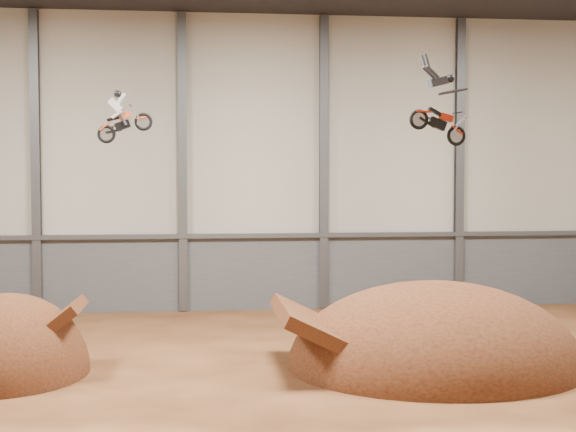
# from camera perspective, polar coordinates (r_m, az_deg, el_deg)

# --- Properties ---
(floor) EXTENTS (40.00, 40.00, 0.00)m
(floor) POSITION_cam_1_polar(r_m,az_deg,el_deg) (24.01, 0.13, -12.61)
(floor) COLOR #492713
(floor) RESTS_ON ground
(back_wall) EXTENTS (40.00, 0.10, 14.00)m
(back_wall) POSITION_cam_1_polar(r_m,az_deg,el_deg) (38.07, -2.47, 3.81)
(back_wall) COLOR #B6B1A1
(back_wall) RESTS_ON ground
(lower_band_back) EXTENTS (39.80, 0.18, 3.50)m
(lower_band_back) POSITION_cam_1_polar(r_m,az_deg,el_deg) (38.26, -2.44, -4.08)
(lower_band_back) COLOR #4C4E53
(lower_band_back) RESTS_ON ground
(steel_rail) EXTENTS (39.80, 0.35, 0.20)m
(steel_rail) POSITION_cam_1_polar(r_m,az_deg,el_deg) (37.93, -2.43, -1.40)
(steel_rail) COLOR #47494F
(steel_rail) RESTS_ON lower_band_back
(steel_column_1) EXTENTS (0.40, 0.36, 13.90)m
(steel_column_1) POSITION_cam_1_polar(r_m,az_deg,el_deg) (38.49, -17.50, 3.66)
(steel_column_1) COLOR #47494F
(steel_column_1) RESTS_ON ground
(steel_column_2) EXTENTS (0.40, 0.36, 13.90)m
(steel_column_2) POSITION_cam_1_polar(r_m,az_deg,el_deg) (37.78, -7.51, 3.79)
(steel_column_2) COLOR #47494F
(steel_column_2) RESTS_ON ground
(steel_column_3) EXTENTS (0.40, 0.36, 13.90)m
(steel_column_3) POSITION_cam_1_polar(r_m,az_deg,el_deg) (38.25, 2.55, 3.80)
(steel_column_3) COLOR #47494F
(steel_column_3) RESTS_ON ground
(steel_column_4) EXTENTS (0.40, 0.36, 13.90)m
(steel_column_4) POSITION_cam_1_polar(r_m,az_deg,el_deg) (39.84, 12.09, 3.71)
(steel_column_4) COLOR #47494F
(steel_column_4) RESTS_ON ground
(takeoff_ramp) EXTENTS (5.24, 6.04, 5.24)m
(takeoff_ramp) POSITION_cam_1_polar(r_m,az_deg,el_deg) (27.84, -19.36, -10.59)
(takeoff_ramp) COLOR #37190D
(takeoff_ramp) RESTS_ON ground
(landing_ramp) EXTENTS (9.93, 8.78, 5.73)m
(landing_ramp) POSITION_cam_1_polar(r_m,az_deg,el_deg) (27.84, 10.39, -10.47)
(landing_ramp) COLOR #37190D
(landing_ramp) RESTS_ON ground
(fmx_rider_a) EXTENTS (2.41, 0.76, 2.29)m
(fmx_rider_a) POSITION_cam_1_polar(r_m,az_deg,el_deg) (28.39, -11.33, 7.34)
(fmx_rider_a) COLOR #C6431D
(fmx_rider_b) EXTENTS (3.35, 1.20, 3.06)m
(fmx_rider_b) POSITION_cam_1_polar(r_m,az_deg,el_deg) (25.68, 10.39, 8.08)
(fmx_rider_b) COLOR #A91E08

